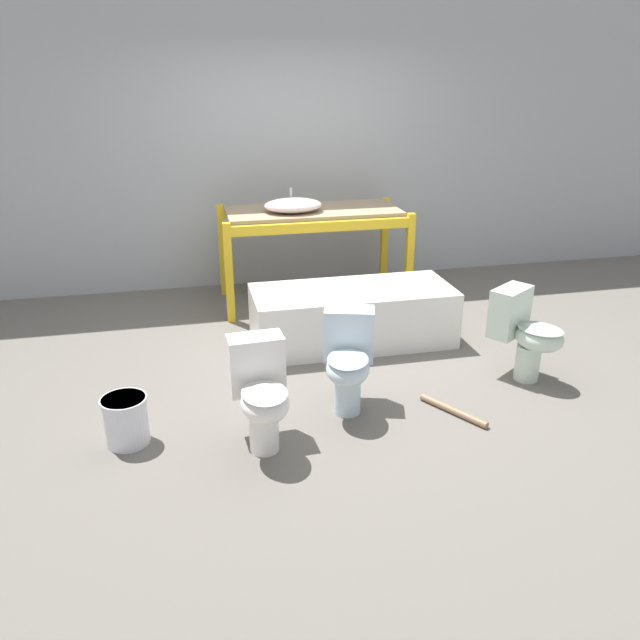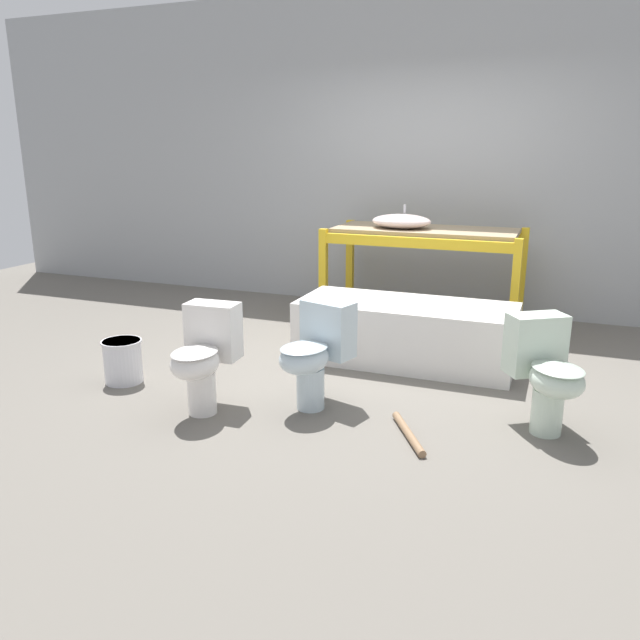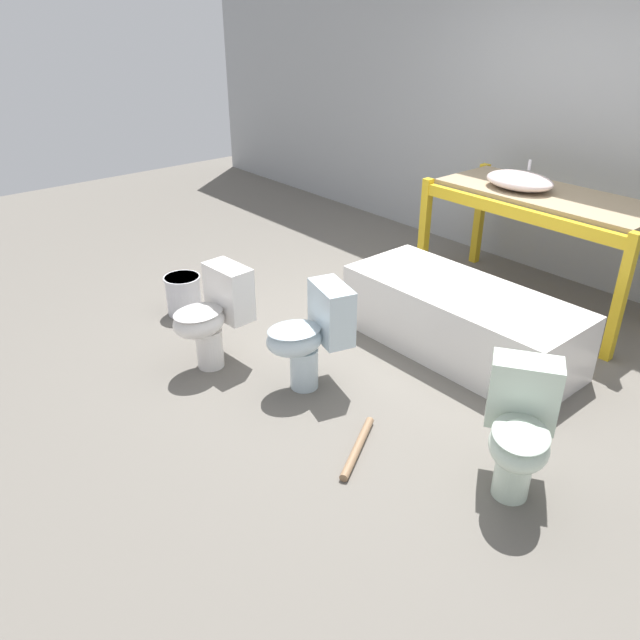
{
  "view_description": "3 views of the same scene",
  "coord_description": "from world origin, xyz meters",
  "px_view_note": "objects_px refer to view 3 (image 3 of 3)",
  "views": [
    {
      "loc": [
        -1.11,
        -4.55,
        2.21
      ],
      "look_at": [
        -0.23,
        -0.68,
        0.6
      ],
      "focal_mm": 35.0,
      "sensor_mm": 36.0,
      "label": 1
    },
    {
      "loc": [
        1.36,
        -4.45,
        1.66
      ],
      "look_at": [
        -0.09,
        -0.78,
        0.56
      ],
      "focal_mm": 35.0,
      "sensor_mm": 36.0,
      "label": 2
    },
    {
      "loc": [
        2.58,
        -3.07,
        2.28
      ],
      "look_at": [
        -0.06,
        -0.83,
        0.47
      ],
      "focal_mm": 35.0,
      "sensor_mm": 36.0,
      "label": 3
    }
  ],
  "objects_px": {
    "bathtub_main": "(461,316)",
    "toilet_extra": "(520,427)",
    "toilet_far": "(311,333)",
    "sink_basin": "(520,181)",
    "toilet_near": "(213,313)",
    "bucket_white": "(184,294)"
  },
  "relations": [
    {
      "from": "toilet_far",
      "to": "toilet_extra",
      "type": "relative_size",
      "value": 1.0
    },
    {
      "from": "toilet_extra",
      "to": "bathtub_main",
      "type": "bearing_deg",
      "value": 106.18
    },
    {
      "from": "bathtub_main",
      "to": "toilet_near",
      "type": "relative_size",
      "value": 2.46
    },
    {
      "from": "toilet_far",
      "to": "toilet_extra",
      "type": "distance_m",
      "value": 1.42
    },
    {
      "from": "toilet_near",
      "to": "bathtub_main",
      "type": "bearing_deg",
      "value": 52.29
    },
    {
      "from": "sink_basin",
      "to": "toilet_extra",
      "type": "height_order",
      "value": "sink_basin"
    },
    {
      "from": "toilet_near",
      "to": "toilet_extra",
      "type": "xyz_separation_m",
      "value": [
        2.05,
        0.49,
        0.0
      ]
    },
    {
      "from": "bathtub_main",
      "to": "toilet_near",
      "type": "height_order",
      "value": "toilet_near"
    },
    {
      "from": "toilet_extra",
      "to": "toilet_near",
      "type": "bearing_deg",
      "value": 160.28
    },
    {
      "from": "toilet_far",
      "to": "sink_basin",
      "type": "bearing_deg",
      "value": 105.89
    },
    {
      "from": "sink_basin",
      "to": "toilet_near",
      "type": "xyz_separation_m",
      "value": [
        -0.65,
        -2.42,
        -0.61
      ]
    },
    {
      "from": "bathtub_main",
      "to": "bucket_white",
      "type": "xyz_separation_m",
      "value": [
        -1.8,
        -1.2,
        -0.11
      ]
    },
    {
      "from": "sink_basin",
      "to": "bathtub_main",
      "type": "height_order",
      "value": "sink_basin"
    },
    {
      "from": "bathtub_main",
      "to": "toilet_near",
      "type": "distance_m",
      "value": 1.72
    },
    {
      "from": "bathtub_main",
      "to": "toilet_extra",
      "type": "height_order",
      "value": "toilet_extra"
    },
    {
      "from": "bathtub_main",
      "to": "toilet_far",
      "type": "relative_size",
      "value": 2.46
    },
    {
      "from": "toilet_near",
      "to": "bucket_white",
      "type": "distance_m",
      "value": 0.89
    },
    {
      "from": "toilet_far",
      "to": "bucket_white",
      "type": "xyz_separation_m",
      "value": [
        -1.47,
        -0.11,
        -0.22
      ]
    },
    {
      "from": "bathtub_main",
      "to": "toilet_near",
      "type": "xyz_separation_m",
      "value": [
        -0.97,
        -1.42,
        0.11
      ]
    },
    {
      "from": "bathtub_main",
      "to": "toilet_extra",
      "type": "xyz_separation_m",
      "value": [
        1.08,
        -0.92,
        0.11
      ]
    },
    {
      "from": "sink_basin",
      "to": "toilet_near",
      "type": "relative_size",
      "value": 0.8
    },
    {
      "from": "toilet_far",
      "to": "bucket_white",
      "type": "relative_size",
      "value": 2.17
    }
  ]
}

